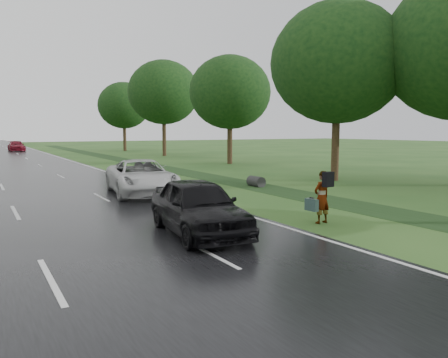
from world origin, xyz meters
name	(u,v)px	position (x,y,z in m)	size (l,w,h in m)	color
ground	(51,282)	(0.00, 0.00, 0.00)	(220.00, 220.00, 0.00)	#244C1B
edge_stripe_east	(52,155)	(6.75, 45.00, 0.04)	(0.12, 180.00, 0.01)	silver
drainage_ditch	(185,172)	(11.50, 18.71, 0.04)	(2.20, 120.00, 0.56)	#183113
tree_east_b	(338,63)	(17.00, 10.00, 6.68)	(7.60, 7.60, 10.11)	#322514
tree_east_c	(230,92)	(18.20, 24.00, 6.14)	(7.00, 7.00, 9.29)	#322514
tree_east_d	(164,92)	(17.80, 38.00, 7.15)	(8.00, 8.00, 10.76)	#322514
tree_east_f	(124,105)	(17.50, 52.00, 6.37)	(7.20, 7.20, 9.62)	#322514
pedestrian	(322,196)	(8.18, 1.46, 0.85)	(0.77, 0.65, 1.65)	#A5998C
white_pickup	(141,177)	(5.33, 10.07, 0.81)	(2.57, 5.57, 1.55)	silver
dark_sedan	(198,206)	(4.16, 2.00, 0.81)	(1.82, 4.52, 1.54)	black
far_car_red	(16,146)	(4.04, 58.15, 0.74)	(1.95, 4.79, 1.39)	maroon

